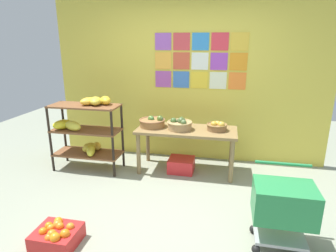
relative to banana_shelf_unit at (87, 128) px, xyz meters
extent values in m
plane|color=gray|center=(1.40, -0.99, -0.66)|extent=(9.54, 9.54, 0.00)
cube|color=gold|center=(1.40, 0.81, 0.83)|extent=(4.38, 0.06, 2.98)
cube|color=#9653B9|center=(1.01, 0.77, 1.24)|extent=(0.26, 0.01, 0.26)
cube|color=#CB3E45|center=(1.30, 0.77, 1.24)|extent=(0.26, 0.01, 0.26)
cube|color=#3084D3|center=(1.60, 0.77, 1.24)|extent=(0.26, 0.01, 0.26)
cube|color=#DD3544|center=(1.89, 0.77, 1.24)|extent=(0.26, 0.01, 0.26)
cube|color=gold|center=(2.18, 0.77, 1.24)|extent=(0.26, 0.01, 0.26)
cube|color=#F4AF3D|center=(1.01, 0.77, 0.95)|extent=(0.26, 0.01, 0.26)
cube|color=#CC5135|center=(1.30, 0.77, 0.95)|extent=(0.26, 0.01, 0.26)
cube|color=white|center=(1.60, 0.77, 0.95)|extent=(0.26, 0.01, 0.26)
cube|color=purple|center=(1.89, 0.77, 0.95)|extent=(0.26, 0.01, 0.26)
cube|color=orange|center=(2.18, 0.77, 0.95)|extent=(0.26, 0.01, 0.26)
cube|color=#9F4BA3|center=(1.01, 0.77, 0.66)|extent=(0.26, 0.01, 0.26)
cube|color=#3A71C1|center=(1.30, 0.77, 0.66)|extent=(0.26, 0.01, 0.26)
cube|color=yellow|center=(1.60, 0.77, 0.66)|extent=(0.26, 0.01, 0.26)
cube|color=silver|center=(1.89, 0.77, 0.66)|extent=(0.26, 0.01, 0.26)
cube|color=orange|center=(2.18, 0.77, 0.66)|extent=(0.26, 0.01, 0.26)
cylinder|color=black|center=(-0.50, -0.20, -0.16)|extent=(0.04, 0.04, 1.01)
cylinder|color=black|center=(0.49, -0.20, -0.16)|extent=(0.04, 0.04, 1.01)
cylinder|color=black|center=(-0.50, 0.19, -0.16)|extent=(0.04, 0.04, 1.01)
cylinder|color=black|center=(0.49, 0.19, -0.16)|extent=(0.04, 0.04, 1.01)
cube|color=brown|center=(0.00, 0.00, -0.41)|extent=(1.03, 0.43, 0.03)
ellipsoid|color=yellow|center=(0.08, -0.09, -0.34)|extent=(0.22, 0.31, 0.12)
ellipsoid|color=yellow|center=(0.00, 0.03, -0.33)|extent=(0.24, 0.28, 0.14)
ellipsoid|color=yellow|center=(0.07, 0.14, -0.34)|extent=(0.20, 0.24, 0.12)
ellipsoid|color=yellow|center=(0.00, 0.02, -0.34)|extent=(0.32, 0.31, 0.13)
cube|color=brown|center=(0.00, 0.00, -0.04)|extent=(1.03, 0.43, 0.02)
ellipsoid|color=yellow|center=(-0.16, -0.10, 0.05)|extent=(0.32, 0.21, 0.15)
ellipsoid|color=yellow|center=(-0.36, -0.06, 0.04)|extent=(0.31, 0.34, 0.14)
cube|color=brown|center=(0.00, 0.00, 0.33)|extent=(1.03, 0.43, 0.02)
ellipsoid|color=yellow|center=(0.06, 0.01, 0.40)|extent=(0.29, 0.31, 0.11)
ellipsoid|color=yellow|center=(0.29, 0.10, 0.41)|extent=(0.26, 0.29, 0.12)
ellipsoid|color=gold|center=(0.16, 0.03, 0.41)|extent=(0.26, 0.34, 0.12)
ellipsoid|color=yellow|center=(0.16, 0.05, 0.40)|extent=(0.25, 0.17, 0.12)
cube|color=olive|center=(1.48, 0.22, -0.01)|extent=(1.46, 0.63, 0.04)
cylinder|color=olive|center=(0.81, -0.03, -0.35)|extent=(0.06, 0.06, 0.63)
cylinder|color=olive|center=(2.15, -0.03, -0.35)|extent=(0.06, 0.06, 0.63)
cylinder|color=olive|center=(0.81, 0.48, -0.35)|extent=(0.06, 0.06, 0.63)
cylinder|color=olive|center=(2.15, 0.48, -0.35)|extent=(0.06, 0.06, 0.63)
cylinder|color=#A78556|center=(1.39, 0.18, 0.06)|extent=(0.35, 0.35, 0.11)
torus|color=tan|center=(1.39, 0.18, 0.12)|extent=(0.37, 0.37, 0.02)
sphere|color=#3C5D2A|center=(1.30, 0.17, 0.13)|extent=(0.09, 0.09, 0.09)
sphere|color=#3A5A2D|center=(1.43, 0.19, 0.14)|extent=(0.08, 0.08, 0.08)
sphere|color=#4E603A|center=(1.38, 0.19, 0.13)|extent=(0.08, 0.08, 0.08)
sphere|color=#3A622D|center=(1.41, 0.23, 0.14)|extent=(0.08, 0.08, 0.08)
sphere|color=#496234|center=(1.46, 0.09, 0.14)|extent=(0.08, 0.08, 0.08)
sphere|color=#465C31|center=(1.41, 0.15, 0.14)|extent=(0.10, 0.10, 0.10)
cylinder|color=olive|center=(1.92, 0.25, 0.05)|extent=(0.28, 0.28, 0.09)
torus|color=olive|center=(1.92, 0.25, 0.09)|extent=(0.30, 0.30, 0.02)
sphere|color=gold|center=(1.88, 0.22, 0.10)|extent=(0.09, 0.09, 0.09)
sphere|color=gold|center=(1.93, 0.25, 0.10)|extent=(0.09, 0.09, 0.09)
sphere|color=gold|center=(1.99, 0.21, 0.10)|extent=(0.10, 0.10, 0.10)
cylinder|color=olive|center=(0.96, 0.24, 0.06)|extent=(0.37, 0.37, 0.11)
torus|color=#9A6841|center=(0.96, 0.24, 0.11)|extent=(0.39, 0.39, 0.03)
sphere|color=#4A7129|center=(0.93, 0.26, 0.12)|extent=(0.10, 0.10, 0.10)
sphere|color=#4B6339|center=(1.09, 0.24, 0.13)|extent=(0.08, 0.08, 0.08)
sphere|color=#3F7236|center=(0.95, 0.25, 0.12)|extent=(0.08, 0.08, 0.08)
sphere|color=#4A6626|center=(1.08, 0.24, 0.13)|extent=(0.09, 0.09, 0.09)
cube|color=red|center=(1.42, 0.19, -0.56)|extent=(0.38, 0.34, 0.20)
cube|color=red|center=(0.50, -1.68, -0.58)|extent=(0.42, 0.37, 0.16)
sphere|color=orange|center=(0.48, -1.63, -0.49)|extent=(0.09, 0.09, 0.09)
sphere|color=orange|center=(0.63, -1.74, -0.49)|extent=(0.09, 0.09, 0.09)
sphere|color=orange|center=(0.52, -1.77, -0.49)|extent=(0.09, 0.09, 0.09)
sphere|color=orange|center=(0.41, -1.66, -0.49)|extent=(0.08, 0.08, 0.08)
sphere|color=orange|center=(0.40, -1.75, -0.49)|extent=(0.08, 0.08, 0.08)
sphere|color=orange|center=(0.45, -1.57, -0.50)|extent=(0.09, 0.09, 0.09)
sphere|color=orange|center=(0.51, -1.81, -0.50)|extent=(0.08, 0.08, 0.08)
sphere|color=orange|center=(0.62, -1.62, -0.50)|extent=(0.08, 0.08, 0.08)
sphere|color=orange|center=(0.43, -1.67, -0.50)|extent=(0.08, 0.08, 0.08)
sphere|color=orange|center=(0.57, -1.81, -0.49)|extent=(0.09, 0.09, 0.09)
sphere|color=orange|center=(0.52, -1.64, -0.49)|extent=(0.08, 0.08, 0.08)
sphere|color=black|center=(2.39, -1.42, -0.62)|extent=(0.08, 0.08, 0.08)
sphere|color=black|center=(2.39, -1.11, -0.62)|extent=(0.08, 0.08, 0.08)
sphere|color=black|center=(2.84, -1.11, -0.62)|extent=(0.08, 0.08, 0.08)
cube|color=#A5A8AD|center=(2.61, -1.26, -0.56)|extent=(0.47, 0.32, 0.03)
cube|color=#288749|center=(2.61, -1.26, -0.19)|extent=(0.55, 0.40, 0.33)
cylinder|color=#288749|center=(2.61, -1.03, 0.10)|extent=(0.52, 0.03, 0.03)
camera|label=1|loc=(2.04, -3.77, 1.24)|focal=30.59mm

